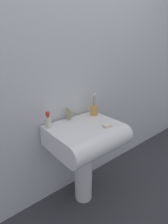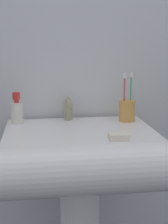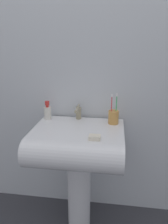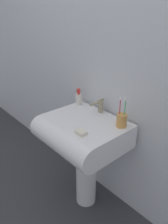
# 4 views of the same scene
# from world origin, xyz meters

# --- Properties ---
(ground_plane) EXTENTS (6.00, 6.00, 0.00)m
(ground_plane) POSITION_xyz_m (0.00, 0.00, 0.00)
(ground_plane) COLOR #38383D
(ground_plane) RESTS_ON ground
(wall_back) EXTENTS (5.00, 0.05, 2.40)m
(wall_back) POSITION_xyz_m (0.00, 0.26, 1.20)
(wall_back) COLOR silver
(wall_back) RESTS_ON ground
(sink_pedestal) EXTENTS (0.17, 0.17, 0.61)m
(sink_pedestal) POSITION_xyz_m (0.00, 0.00, 0.31)
(sink_pedestal) COLOR white
(sink_pedestal) RESTS_ON ground
(sink_basin) EXTENTS (0.60, 0.51, 0.18)m
(sink_basin) POSITION_xyz_m (0.00, -0.06, 0.70)
(sink_basin) COLOR white
(sink_basin) RESTS_ON sink_pedestal
(faucet) EXTENTS (0.04, 0.14, 0.11)m
(faucet) POSITION_xyz_m (-0.03, 0.16, 0.85)
(faucet) COLOR tan
(faucet) RESTS_ON sink_basin
(toothbrush_cup) EXTENTS (0.07, 0.07, 0.22)m
(toothbrush_cup) POSITION_xyz_m (0.23, 0.12, 0.84)
(toothbrush_cup) COLOR #D19347
(toothbrush_cup) RESTS_ON sink_basin
(soap_bottle) EXTENTS (0.05, 0.05, 0.14)m
(soap_bottle) POSITION_xyz_m (-0.25, 0.14, 0.85)
(soap_bottle) COLOR silver
(soap_bottle) RESTS_ON sink_basin
(bar_soap) EXTENTS (0.07, 0.05, 0.02)m
(bar_soap) POSITION_xyz_m (0.12, -0.16, 0.81)
(bar_soap) COLOR silver
(bar_soap) RESTS_ON sink_basin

